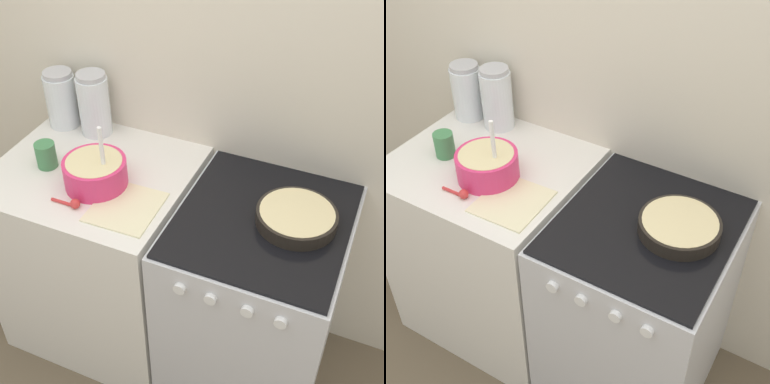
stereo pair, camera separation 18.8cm
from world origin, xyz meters
The scene contains 10 objects.
wall_back centered at (0.00, 0.69, 1.20)m, with size 4.51×0.05×2.40m.
countertop_cabinet centered at (-0.38, 0.33, 0.45)m, with size 0.75×0.67×0.91m.
stove centered at (0.32, 0.33, 0.45)m, with size 0.61×0.68×0.91m.
mixing_bowl centered at (-0.31, 0.27, 0.97)m, with size 0.23×0.23×0.26m.
baking_pan centered at (0.43, 0.35, 0.94)m, with size 0.28×0.28×0.05m.
storage_jar_left centered at (-0.66, 0.58, 1.02)m, with size 0.13×0.13×0.25m.
storage_jar_middle centered at (-0.50, 0.58, 1.03)m, with size 0.13×0.13×0.27m.
tin_can centered at (-0.55, 0.29, 0.96)m, with size 0.08×0.08×0.10m.
recipe_page centered at (-0.15, 0.19, 0.91)m, with size 0.24×0.26×0.01m.
measuring_spoon centered at (-0.32, 0.12, 0.93)m, with size 0.12×0.04×0.04m.
Camera 2 is at (0.80, -0.94, 2.16)m, focal length 50.00 mm.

